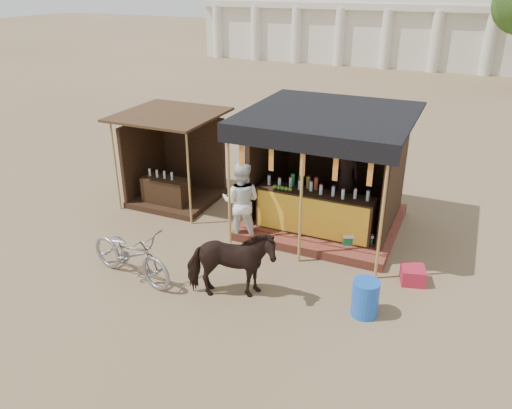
{
  "coord_description": "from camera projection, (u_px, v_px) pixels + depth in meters",
  "views": [
    {
      "loc": [
        3.84,
        -7.05,
        5.45
      ],
      "look_at": [
        0.0,
        1.6,
        1.1
      ],
      "focal_mm": 35.0,
      "sensor_mm": 36.0,
      "label": 1
    }
  ],
  "objects": [
    {
      "name": "secondary_stall",
      "position": [
        171.0,
        169.0,
        13.05
      ],
      "size": [
        2.4,
        2.4,
        2.38
      ],
      "color": "#342113",
      "rests_on": "ground"
    },
    {
      "name": "red_crate",
      "position": [
        413.0,
        275.0,
        9.67
      ],
      "size": [
        0.54,
        0.54,
        0.32
      ],
      "primitive_type": "cube",
      "rotation": [
        0.0,
        0.0,
        0.26
      ],
      "color": "#AA1C33",
      "rests_on": "ground"
    },
    {
      "name": "background_building",
      "position": [
        400.0,
        0.0,
        33.5
      ],
      "size": [
        26.0,
        7.45,
        8.18
      ],
      "color": "silver",
      "rests_on": "ground"
    },
    {
      "name": "cooler",
      "position": [
        356.0,
        241.0,
        10.79
      ],
      "size": [
        0.76,
        0.66,
        0.46
      ],
      "color": "#176A3E",
      "rests_on": "ground"
    },
    {
      "name": "blue_barrel",
      "position": [
        365.0,
        298.0,
        8.69
      ],
      "size": [
        0.57,
        0.57,
        0.67
      ],
      "primitive_type": "cylinder",
      "rotation": [
        0.0,
        0.0,
        -0.23
      ],
      "color": "blue",
      "rests_on": "ground"
    },
    {
      "name": "motorbike",
      "position": [
        130.0,
        254.0,
        9.67
      ],
      "size": [
        2.17,
        1.1,
        1.09
      ],
      "primitive_type": "imported",
      "rotation": [
        0.0,
        0.0,
        1.38
      ],
      "color": "gray",
      "rests_on": "ground"
    },
    {
      "name": "ground",
      "position": [
        222.0,
        288.0,
        9.55
      ],
      "size": [
        120.0,
        120.0,
        0.0
      ],
      "primitive_type": "plane",
      "color": "#846B4C",
      "rests_on": "ground"
    },
    {
      "name": "main_stall",
      "position": [
        327.0,
        186.0,
        11.53
      ],
      "size": [
        3.6,
        3.61,
        2.78
      ],
      "color": "brown",
      "rests_on": "ground"
    },
    {
      "name": "cow",
      "position": [
        230.0,
        265.0,
        9.02
      ],
      "size": [
        1.81,
        1.33,
        1.39
      ],
      "primitive_type": "imported",
      "rotation": [
        0.0,
        0.0,
        1.97
      ],
      "color": "black",
      "rests_on": "ground"
    },
    {
      "name": "bystander",
      "position": [
        241.0,
        202.0,
        11.03
      ],
      "size": [
        1.0,
        0.85,
        1.81
      ],
      "primitive_type": "imported",
      "rotation": [
        0.0,
        0.0,
        3.34
      ],
      "color": "white",
      "rests_on": "ground"
    }
  ]
}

